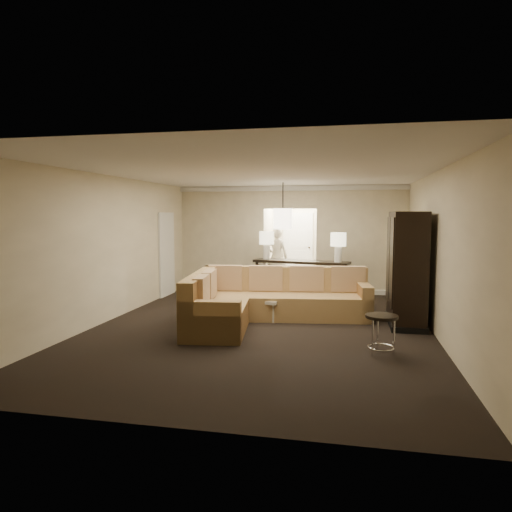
% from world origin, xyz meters
% --- Properties ---
extents(ground, '(8.00, 8.00, 0.00)m').
position_xyz_m(ground, '(0.00, 0.00, 0.00)').
color(ground, black).
rests_on(ground, ground).
extents(wall_back, '(6.00, 0.04, 2.80)m').
position_xyz_m(wall_back, '(0.00, 4.00, 1.40)').
color(wall_back, beige).
rests_on(wall_back, ground).
extents(wall_front, '(6.00, 0.04, 2.80)m').
position_xyz_m(wall_front, '(0.00, -4.00, 1.40)').
color(wall_front, beige).
rests_on(wall_front, ground).
extents(wall_left, '(0.04, 8.00, 2.80)m').
position_xyz_m(wall_left, '(-3.00, 0.00, 1.40)').
color(wall_left, beige).
rests_on(wall_left, ground).
extents(wall_right, '(0.04, 8.00, 2.80)m').
position_xyz_m(wall_right, '(3.00, 0.00, 1.40)').
color(wall_right, beige).
rests_on(wall_right, ground).
extents(ceiling, '(6.00, 8.00, 0.02)m').
position_xyz_m(ceiling, '(0.00, 0.00, 2.80)').
color(ceiling, silver).
rests_on(ceiling, wall_back).
extents(crown_molding, '(6.00, 0.10, 0.12)m').
position_xyz_m(crown_molding, '(0.00, 3.95, 2.73)').
color(crown_molding, silver).
rests_on(crown_molding, wall_back).
extents(baseboard, '(6.00, 0.10, 0.12)m').
position_xyz_m(baseboard, '(0.00, 3.95, 0.06)').
color(baseboard, silver).
rests_on(baseboard, ground).
extents(side_door, '(0.05, 0.90, 2.10)m').
position_xyz_m(side_door, '(-2.97, 2.80, 1.05)').
color(side_door, silver).
rests_on(side_door, ground).
extents(foyer, '(1.44, 2.02, 2.80)m').
position_xyz_m(foyer, '(0.00, 5.34, 1.30)').
color(foyer, silver).
rests_on(foyer, ground).
extents(sectional_sofa, '(3.46, 2.97, 1.00)m').
position_xyz_m(sectional_sofa, '(-0.05, 0.51, 0.40)').
color(sectional_sofa, brown).
rests_on(sectional_sofa, ground).
extents(coffee_table, '(1.25, 1.25, 0.43)m').
position_xyz_m(coffee_table, '(-0.17, 0.95, 0.21)').
color(coffee_table, beige).
rests_on(coffee_table, ground).
extents(console_table, '(2.44, 1.01, 0.92)m').
position_xyz_m(console_table, '(0.39, 3.20, 0.55)').
color(console_table, black).
rests_on(console_table, ground).
extents(armoire, '(0.63, 1.46, 2.10)m').
position_xyz_m(armoire, '(2.59, 0.82, 1.01)').
color(armoire, black).
rests_on(armoire, ground).
extents(drink_table, '(0.47, 0.47, 0.59)m').
position_xyz_m(drink_table, '(2.03, -1.20, 0.42)').
color(drink_table, black).
rests_on(drink_table, ground).
extents(table_lamp_left, '(0.37, 0.37, 0.70)m').
position_xyz_m(table_lamp_left, '(-0.51, 3.38, 1.39)').
color(table_lamp_left, white).
rests_on(table_lamp_left, console_table).
extents(table_lamp_right, '(0.37, 0.37, 0.70)m').
position_xyz_m(table_lamp_right, '(1.29, 3.02, 1.39)').
color(table_lamp_right, white).
rests_on(table_lamp_right, console_table).
extents(pendant_light, '(0.38, 0.38, 1.09)m').
position_xyz_m(pendant_light, '(0.00, 2.70, 1.95)').
color(pendant_light, black).
rests_on(pendant_light, ceiling).
extents(person, '(0.70, 0.48, 1.87)m').
position_xyz_m(person, '(-0.45, 4.67, 0.93)').
color(person, beige).
rests_on(person, ground).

